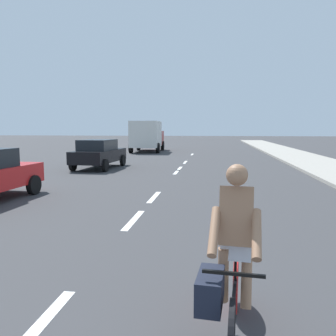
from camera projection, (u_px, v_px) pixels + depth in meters
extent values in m
plane|color=#38383A|center=(180.00, 168.00, 18.81)|extent=(160.00, 160.00, 0.00)
cube|color=#9E998E|center=(323.00, 165.00, 19.69)|extent=(3.60, 80.00, 0.14)
cube|color=white|center=(35.00, 331.00, 3.70)|extent=(0.16, 1.80, 0.01)
cube|color=white|center=(134.00, 220.00, 8.17)|extent=(0.16, 1.80, 0.01)
cube|color=white|center=(154.00, 197.00, 10.89)|extent=(0.16, 1.80, 0.01)
cube|color=white|center=(176.00, 172.00, 17.11)|extent=(0.16, 1.80, 0.01)
cube|color=white|center=(180.00, 169.00, 18.58)|extent=(0.16, 1.80, 0.01)
cube|color=white|center=(185.00, 162.00, 22.05)|extent=(0.16, 1.80, 0.01)
cube|color=white|center=(192.00, 154.00, 28.66)|extent=(0.16, 1.80, 0.01)
cylinder|color=black|center=(232.00, 336.00, 3.06)|extent=(0.11, 0.66, 0.66)
cylinder|color=red|center=(236.00, 285.00, 4.07)|extent=(0.11, 0.66, 0.66)
cube|color=black|center=(234.00, 290.00, 3.54)|extent=(0.12, 0.94, 0.04)
cylinder|color=black|center=(236.00, 260.00, 3.72)|extent=(0.03, 0.03, 0.48)
cube|color=black|center=(233.00, 274.00, 3.07)|extent=(0.56, 0.08, 0.03)
cube|color=#9E7051|center=(236.00, 216.00, 3.53)|extent=(0.37, 0.34, 0.63)
sphere|color=#9E7051|center=(237.00, 175.00, 3.42)|extent=(0.22, 0.22, 0.22)
cube|color=white|center=(236.00, 245.00, 3.62)|extent=(0.34, 0.25, 0.28)
cube|color=black|center=(210.00, 290.00, 3.30)|extent=(0.29, 0.54, 0.32)
cylinder|color=#9E7051|center=(247.00, 277.00, 3.58)|extent=(0.14, 0.32, 0.62)
cylinder|color=#9E7051|center=(223.00, 275.00, 3.63)|extent=(0.13, 0.21, 0.63)
cylinder|color=#9E7051|center=(257.00, 234.00, 3.24)|extent=(0.13, 0.49, 0.41)
cylinder|color=#9E7051|center=(214.00, 231.00, 3.33)|extent=(0.13, 0.49, 0.41)
cylinder|color=black|center=(34.00, 185.00, 11.31)|extent=(0.21, 0.65, 0.64)
cube|color=black|center=(99.00, 156.00, 18.70)|extent=(1.94, 4.23, 0.64)
cube|color=black|center=(98.00, 145.00, 18.42)|extent=(1.64, 2.23, 0.56)
cylinder|color=black|center=(95.00, 160.00, 20.27)|extent=(0.21, 0.65, 0.64)
cylinder|color=black|center=(123.00, 160.00, 19.96)|extent=(0.21, 0.65, 0.64)
cylinder|color=black|center=(73.00, 165.00, 17.52)|extent=(0.21, 0.65, 0.64)
cylinder|color=black|center=(105.00, 165.00, 17.20)|extent=(0.21, 0.65, 0.64)
cube|color=maroon|center=(151.00, 138.00, 34.07)|extent=(2.51, 2.45, 1.40)
cube|color=silver|center=(146.00, 134.00, 31.06)|extent=(2.59, 4.27, 2.30)
cylinder|color=black|center=(139.00, 146.00, 34.14)|extent=(0.32, 0.91, 0.90)
cylinder|color=black|center=(163.00, 146.00, 33.92)|extent=(0.32, 0.91, 0.90)
cylinder|color=black|center=(131.00, 148.00, 30.28)|extent=(0.32, 0.91, 0.90)
cylinder|color=black|center=(158.00, 148.00, 30.06)|extent=(0.32, 0.91, 0.90)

